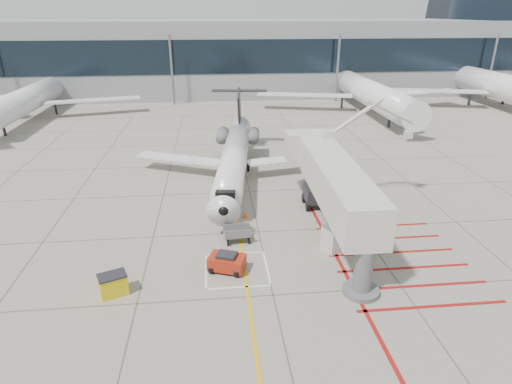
{
  "coord_description": "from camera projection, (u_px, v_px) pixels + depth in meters",
  "views": [
    {
      "loc": [
        -3.18,
        -24.92,
        15.69
      ],
      "look_at": [
        0.0,
        6.0,
        2.5
      ],
      "focal_mm": 30.0,
      "sensor_mm": 36.0,
      "label": 1
    }
  ],
  "objects": [
    {
      "name": "jet_bridge",
      "position": [
        338.0,
        193.0,
        30.31
      ],
      "size": [
        9.48,
        19.28,
        7.63
      ],
      "primitive_type": null,
      "rotation": [
        0.0,
        0.0,
        -0.02
      ],
      "color": "silver",
      "rests_on": "ground_plane"
    },
    {
      "name": "cone_side",
      "position": [
        232.0,
        208.0,
        36.29
      ],
      "size": [
        0.41,
        0.41,
        0.56
      ],
      "primitive_type": "cone",
      "color": "#E5560C",
      "rests_on": "ground_plane"
    },
    {
      "name": "bg_aircraft_c",
      "position": [
        365.0,
        74.0,
        71.15
      ],
      "size": [
        35.83,
        39.81,
        11.94
      ],
      "primitive_type": null,
      "color": "silver",
      "rests_on": "ground_plane"
    },
    {
      "name": "terminal_glass_band",
      "position": [
        282.0,
        56.0,
        78.3
      ],
      "size": [
        180.0,
        0.1,
        6.0
      ],
      "primitive_type": "cube",
      "color": "black",
      "rests_on": "ground_plane"
    },
    {
      "name": "ground_power_unit",
      "position": [
        340.0,
        236.0,
        30.34
      ],
      "size": [
        2.7,
        2.18,
        1.86
      ],
      "primitive_type": null,
      "rotation": [
        0.0,
        0.0,
        0.4
      ],
      "color": "beige",
      "rests_on": "ground_plane"
    },
    {
      "name": "cone_nose",
      "position": [
        245.0,
        214.0,
        35.15
      ],
      "size": [
        0.38,
        0.38,
        0.53
      ],
      "primitive_type": "cone",
      "color": "#FE5A0D",
      "rests_on": "ground_plane"
    },
    {
      "name": "baggage_cart",
      "position": [
        237.0,
        234.0,
        31.34
      ],
      "size": [
        2.06,
        1.41,
        1.24
      ],
      "primitive_type": null,
      "rotation": [
        0.0,
        0.0,
        0.09
      ],
      "color": "slate",
      "rests_on": "ground_plane"
    },
    {
      "name": "spill_bin",
      "position": [
        113.0,
        284.0,
        25.45
      ],
      "size": [
        1.85,
        1.56,
        1.36
      ],
      "primitive_type": null,
      "rotation": [
        0.0,
        0.0,
        0.39
      ],
      "color": "yellow",
      "rests_on": "ground_plane"
    },
    {
      "name": "pushback_tug",
      "position": [
        227.0,
        262.0,
        27.78
      ],
      "size": [
        2.65,
        2.14,
        1.34
      ],
      "primitive_type": null,
      "rotation": [
        0.0,
        0.0,
        -0.36
      ],
      "color": "#AA2310",
      "rests_on": "ground_plane"
    },
    {
      "name": "ground_plane",
      "position": [
        265.0,
        260.0,
        29.25
      ],
      "size": [
        260.0,
        260.0,
        0.0
      ],
      "primitive_type": "plane",
      "color": "gray",
      "rests_on": "ground"
    },
    {
      "name": "bg_aircraft_b",
      "position": [
        28.0,
        82.0,
        66.26
      ],
      "size": [
        33.0,
        36.67,
        11.0
      ],
      "primitive_type": null,
      "color": "silver",
      "rests_on": "ground_plane"
    },
    {
      "name": "terminal_building",
      "position": [
        272.0,
        55.0,
        91.56
      ],
      "size": [
        180.0,
        28.0,
        14.0
      ],
      "primitive_type": "cube",
      "color": "gray",
      "rests_on": "ground_plane"
    },
    {
      "name": "regional_jet",
      "position": [
        232.0,
        152.0,
        39.77
      ],
      "size": [
        24.77,
        29.71,
        7.16
      ],
      "primitive_type": null,
      "rotation": [
        0.0,
        0.0,
        -0.12
      ],
      "color": "white",
      "rests_on": "ground_plane"
    },
    {
      "name": "bg_aircraft_d",
      "position": [
        501.0,
        69.0,
        73.18
      ],
      "size": [
        39.37,
        43.74,
        13.12
      ],
      "primitive_type": null,
      "color": "silver",
      "rests_on": "ground_plane"
    }
  ]
}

